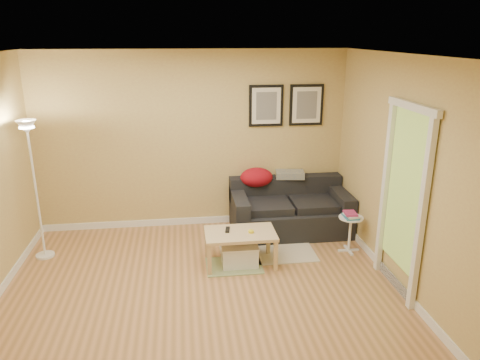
# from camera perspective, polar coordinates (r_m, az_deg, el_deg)

# --- Properties ---
(floor) EXTENTS (4.50, 4.50, 0.00)m
(floor) POSITION_cam_1_polar(r_m,az_deg,el_deg) (5.32, -4.82, -13.91)
(floor) COLOR tan
(floor) RESTS_ON ground
(ceiling) EXTENTS (4.50, 4.50, 0.00)m
(ceiling) POSITION_cam_1_polar(r_m,az_deg,el_deg) (4.53, -5.70, 15.27)
(ceiling) COLOR white
(ceiling) RESTS_ON wall_back
(wall_back) EXTENTS (4.50, 0.00, 4.50)m
(wall_back) POSITION_cam_1_polar(r_m,az_deg,el_deg) (6.70, -5.98, 4.85)
(wall_back) COLOR tan
(wall_back) RESTS_ON ground
(wall_front) EXTENTS (4.50, 0.00, 4.50)m
(wall_front) POSITION_cam_1_polar(r_m,az_deg,el_deg) (2.94, -3.46, -12.82)
(wall_front) COLOR tan
(wall_front) RESTS_ON ground
(wall_right) EXTENTS (0.00, 4.00, 4.00)m
(wall_right) POSITION_cam_1_polar(r_m,az_deg,el_deg) (5.34, 19.65, 0.51)
(wall_right) COLOR tan
(wall_right) RESTS_ON ground
(baseboard_back) EXTENTS (4.50, 0.02, 0.10)m
(baseboard_back) POSITION_cam_1_polar(r_m,az_deg,el_deg) (7.07, -5.65, -5.08)
(baseboard_back) COLOR white
(baseboard_back) RESTS_ON ground
(baseboard_right) EXTENTS (0.02, 4.00, 0.10)m
(baseboard_right) POSITION_cam_1_polar(r_m,az_deg,el_deg) (5.81, 18.27, -11.34)
(baseboard_right) COLOR white
(baseboard_right) RESTS_ON ground
(sofa) EXTENTS (1.70, 0.90, 0.75)m
(sofa) POSITION_cam_1_polar(r_m,az_deg,el_deg) (6.70, 6.30, -3.44)
(sofa) COLOR black
(sofa) RESTS_ON ground
(red_throw) EXTENTS (0.48, 0.36, 0.28)m
(red_throw) POSITION_cam_1_polar(r_m,az_deg,el_deg) (6.74, 2.08, 0.34)
(red_throw) COLOR maroon
(red_throw) RESTS_ON sofa
(plaid_throw) EXTENTS (0.45, 0.32, 0.10)m
(plaid_throw) POSITION_cam_1_polar(r_m,az_deg,el_deg) (6.88, 6.25, 0.71)
(plaid_throw) COLOR tan
(plaid_throw) RESTS_ON sofa
(framed_print_left) EXTENTS (0.50, 0.04, 0.60)m
(framed_print_left) POSITION_cam_1_polar(r_m,az_deg,el_deg) (6.69, 3.29, 9.27)
(framed_print_left) COLOR black
(framed_print_left) RESTS_ON wall_back
(framed_print_right) EXTENTS (0.50, 0.04, 0.60)m
(framed_print_right) POSITION_cam_1_polar(r_m,az_deg,el_deg) (6.83, 8.30, 9.29)
(framed_print_right) COLOR black
(framed_print_right) RESTS_ON wall_back
(area_rug) EXTENTS (1.25, 0.85, 0.01)m
(area_rug) POSITION_cam_1_polar(r_m,az_deg,el_deg) (6.25, 3.32, -8.71)
(area_rug) COLOR beige
(area_rug) RESTS_ON ground
(green_runner) EXTENTS (0.70, 0.50, 0.01)m
(green_runner) POSITION_cam_1_polar(r_m,az_deg,el_deg) (5.85, -0.75, -10.66)
(green_runner) COLOR #668C4C
(green_runner) RESTS_ON ground
(coffee_table) EXTENTS (1.00, 0.77, 0.44)m
(coffee_table) POSITION_cam_1_polar(r_m,az_deg,el_deg) (5.80, 0.03, -8.53)
(coffee_table) COLOR tan
(coffee_table) RESTS_ON ground
(remote_control) EXTENTS (0.08, 0.17, 0.02)m
(remote_control) POSITION_cam_1_polar(r_m,az_deg,el_deg) (5.75, -1.57, -6.23)
(remote_control) COLOR black
(remote_control) RESTS_ON coffee_table
(tape_roll) EXTENTS (0.07, 0.07, 0.03)m
(tape_roll) POSITION_cam_1_polar(r_m,az_deg,el_deg) (5.68, 1.39, -6.48)
(tape_roll) COLOR yellow
(tape_roll) RESTS_ON coffee_table
(storage_bin) EXTENTS (0.46, 0.34, 0.28)m
(storage_bin) POSITION_cam_1_polar(r_m,az_deg,el_deg) (5.81, -0.08, -9.34)
(storage_bin) COLOR white
(storage_bin) RESTS_ON ground
(side_table) EXTENTS (0.32, 0.32, 0.49)m
(side_table) POSITION_cam_1_polar(r_m,az_deg,el_deg) (6.28, 13.58, -6.61)
(side_table) COLOR white
(side_table) RESTS_ON ground
(book_stack) EXTENTS (0.19, 0.24, 0.07)m
(book_stack) POSITION_cam_1_polar(r_m,az_deg,el_deg) (6.16, 13.71, -4.27)
(book_stack) COLOR teal
(book_stack) RESTS_ON side_table
(floor_lamp) EXTENTS (0.24, 0.24, 1.82)m
(floor_lamp) POSITION_cam_1_polar(r_m,az_deg,el_deg) (6.29, -24.13, -1.69)
(floor_lamp) COLOR white
(floor_lamp) RESTS_ON ground
(doorway) EXTENTS (0.12, 1.01, 2.13)m
(doorway) POSITION_cam_1_polar(r_m,az_deg,el_deg) (5.28, 19.58, -2.85)
(doorway) COLOR white
(doorway) RESTS_ON ground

